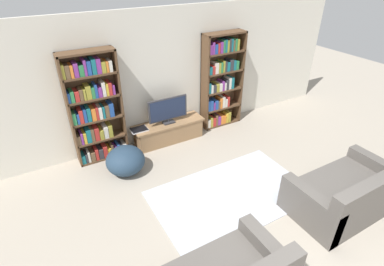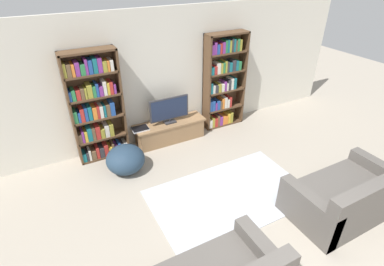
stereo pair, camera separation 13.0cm
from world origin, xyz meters
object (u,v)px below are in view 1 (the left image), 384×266
(bookshelf_left, at_px, (94,110))
(beanbag_ottoman, at_px, (125,160))
(bookshelf_right, at_px, (220,81))
(laptop, at_px, (139,130))
(television, at_px, (168,110))
(couch_right_sofa, at_px, (347,194))
(tv_stand, at_px, (169,131))

(bookshelf_left, relative_size, beanbag_ottoman, 3.01)
(bookshelf_right, height_order, laptop, bookshelf_right)
(television, distance_m, laptop, 0.69)
(bookshelf_left, relative_size, couch_right_sofa, 1.21)
(bookshelf_left, bearing_deg, beanbag_ottoman, -70.75)
(tv_stand, height_order, beanbag_ottoman, beanbag_ottoman)
(television, distance_m, couch_right_sofa, 3.45)
(bookshelf_left, relative_size, bookshelf_right, 1.00)
(bookshelf_right, distance_m, couch_right_sofa, 3.30)
(tv_stand, relative_size, television, 1.79)
(bookshelf_left, xyz_separation_m, laptop, (0.75, -0.10, -0.57))
(tv_stand, height_order, laptop, laptop)
(tv_stand, bearing_deg, beanbag_ottoman, -152.13)
(bookshelf_right, bearing_deg, tv_stand, -175.36)
(laptop, relative_size, beanbag_ottoman, 0.48)
(beanbag_ottoman, bearing_deg, couch_right_sofa, -43.92)
(bookshelf_left, height_order, couch_right_sofa, bookshelf_left)
(television, relative_size, laptop, 2.50)
(bookshelf_left, xyz_separation_m, beanbag_ottoman, (0.25, -0.70, -0.76))
(tv_stand, xyz_separation_m, beanbag_ottoman, (-1.13, -0.60, 0.04))
(couch_right_sofa, bearing_deg, tv_stand, 115.30)
(bookshelf_right, relative_size, beanbag_ottoman, 3.01)
(television, bearing_deg, bookshelf_right, 5.22)
(tv_stand, xyz_separation_m, television, (0.00, -0.01, 0.50))
(couch_right_sofa, distance_m, beanbag_ottoman, 3.61)
(tv_stand, bearing_deg, bookshelf_right, 4.64)
(tv_stand, height_order, television, television)
(bookshelf_right, relative_size, couch_right_sofa, 1.21)
(laptop, bearing_deg, bookshelf_left, 172.09)
(tv_stand, xyz_separation_m, laptop, (-0.63, 0.00, 0.22))
(bookshelf_left, distance_m, tv_stand, 1.60)
(television, height_order, couch_right_sofa, television)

